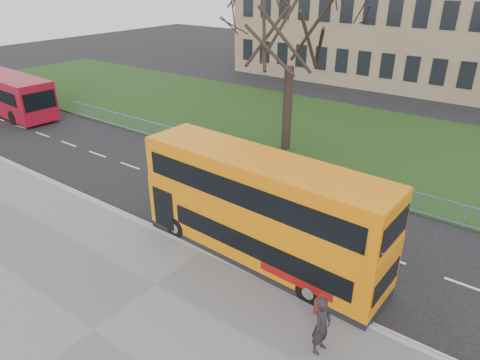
# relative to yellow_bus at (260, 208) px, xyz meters

# --- Properties ---
(ground) EXTENTS (120.00, 120.00, 0.00)m
(ground) POSITION_rel_yellow_bus_xyz_m (-1.97, 0.44, -2.23)
(ground) COLOR black
(ground) RESTS_ON ground
(pavement) EXTENTS (80.00, 10.50, 0.12)m
(pavement) POSITION_rel_yellow_bus_xyz_m (-1.97, -6.31, -2.17)
(pavement) COLOR slate
(pavement) RESTS_ON ground
(kerb) EXTENTS (80.00, 0.20, 0.14)m
(kerb) POSITION_rel_yellow_bus_xyz_m (-1.97, -1.11, -2.16)
(kerb) COLOR #9C9C9F
(kerb) RESTS_ON ground
(grass_verge) EXTENTS (80.00, 15.40, 0.08)m
(grass_verge) POSITION_rel_yellow_bus_xyz_m (-1.97, 14.74, -2.19)
(grass_verge) COLOR #1E3C15
(grass_verge) RESTS_ON ground
(guard_railing) EXTENTS (40.00, 0.12, 1.10)m
(guard_railing) POSITION_rel_yellow_bus_xyz_m (-1.97, 7.04, -1.68)
(guard_railing) COLOR #6A85BD
(guard_railing) RESTS_ON ground
(bare_tree) EXTENTS (8.52, 8.52, 12.18)m
(bare_tree) POSITION_rel_yellow_bus_xyz_m (-4.97, 10.44, 3.94)
(bare_tree) COLOR black
(bare_tree) RESTS_ON grass_verge
(civic_building) EXTENTS (30.00, 15.00, 14.00)m
(civic_building) POSITION_rel_yellow_bus_xyz_m (-6.97, 35.44, 4.77)
(civic_building) COLOR #796B4C
(civic_building) RESTS_ON ground
(yellow_bus) EXTENTS (10.01, 2.85, 4.15)m
(yellow_bus) POSITION_rel_yellow_bus_xyz_m (0.00, 0.00, 0.00)
(yellow_bus) COLOR orange
(yellow_bus) RESTS_ON ground
(red_bus) EXTENTS (11.71, 3.39, 3.05)m
(red_bus) POSITION_rel_yellow_bus_xyz_m (-27.27, 4.43, -0.60)
(red_bus) COLOR maroon
(red_bus) RESTS_ON ground
(pedestrian) EXTENTS (0.51, 0.72, 1.88)m
(pedestrian) POSITION_rel_yellow_bus_xyz_m (4.05, -2.88, -1.17)
(pedestrian) COLOR black
(pedestrian) RESTS_ON pavement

